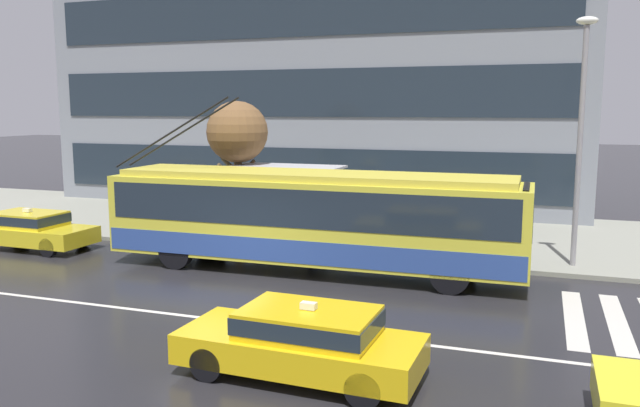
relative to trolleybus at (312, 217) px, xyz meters
The scene contains 16 objects.
ground_plane 4.21m from the trolleybus, 108.33° to the right, with size 160.00×160.00×0.00m, color #242327.
sidewalk_slab 6.89m from the trolleybus, 100.48° to the left, with size 80.00×10.00×0.14m, color gray.
crosswalk_stripe_edge_near 7.64m from the trolleybus, 15.87° to the right, with size 0.44×4.40×0.01m, color beige.
crosswalk_stripe_inner_a 8.49m from the trolleybus, 14.18° to the right, with size 0.44×4.40×0.01m, color beige.
lane_centre_line 5.29m from the trolleybus, 104.03° to the right, with size 72.00×0.14×0.01m, color silver.
trolleybus is the anchor object (origin of this frame).
taxi_oncoming_near 7.60m from the trolleybus, 71.30° to the right, with size 4.44×1.90×1.39m.
taxi_queued_behind_bus 10.24m from the trolleybus, behind, with size 4.33×1.90×1.39m.
bus_shelter 4.10m from the trolleybus, 121.26° to the left, with size 3.91×1.80×2.66m.
pedestrian_at_shelter 4.73m from the trolleybus, 152.49° to the left, with size 0.42×0.42×1.67m.
pedestrian_approaching_curb 4.28m from the trolleybus, 103.93° to the left, with size 1.38×1.38×2.03m.
pedestrian_walking_past 4.87m from the trolleybus, 117.60° to the left, with size 1.53×1.53×2.07m.
pedestrian_waiting_by_pole 2.31m from the trolleybus, 110.80° to the left, with size 0.49×0.49×1.66m.
street_lamp 8.27m from the trolleybus, 20.09° to the left, with size 0.60×0.32×7.22m.
street_tree_bare 5.62m from the trolleybus, 141.19° to the left, with size 2.19×2.19×4.91m.
office_tower_corner_left 18.73m from the trolleybus, 105.58° to the left, with size 26.30×13.80×18.15m.
Camera 1 is at (7.51, -13.64, 4.79)m, focal length 35.73 mm.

